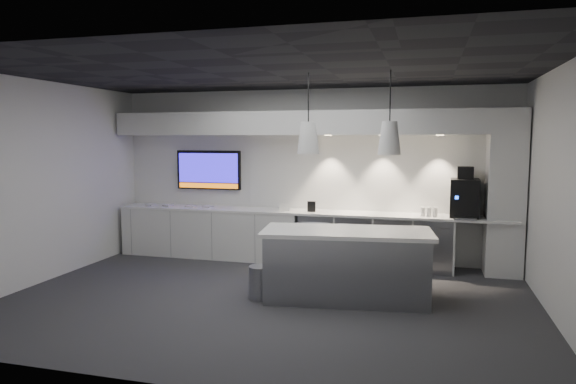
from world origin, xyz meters
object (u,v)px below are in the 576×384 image
(island, at_px, (346,265))
(bin, at_px, (261,282))
(wall_tv, at_px, (209,170))
(coffee_machine, at_px, (465,196))

(island, xyz_separation_m, bin, (-1.11, -0.27, -0.25))
(island, height_order, bin, island)
(wall_tv, distance_m, bin, 3.29)
(wall_tv, height_order, island, wall_tv)
(bin, xyz_separation_m, coffee_machine, (2.70, 2.16, 1.01))
(wall_tv, bearing_deg, bin, -53.20)
(island, relative_size, coffee_machine, 2.89)
(island, distance_m, coffee_machine, 2.59)
(bin, relative_size, coffee_machine, 0.55)
(wall_tv, height_order, coffee_machine, wall_tv)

